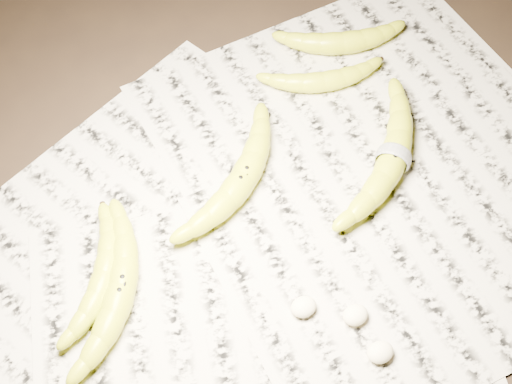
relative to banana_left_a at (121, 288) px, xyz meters
name	(u,v)px	position (x,y,z in m)	size (l,w,h in m)	color
ground	(276,208)	(0.23, 0.03, -0.03)	(3.00, 3.00, 0.00)	black
newspaper_patch	(296,227)	(0.24, -0.01, -0.02)	(0.90, 0.70, 0.01)	beige
banana_left_a	(121,288)	(0.00, 0.00, 0.00)	(0.22, 0.06, 0.04)	yellow
banana_left_b	(104,274)	(-0.01, 0.03, 0.00)	(0.17, 0.05, 0.03)	yellow
banana_center	(242,178)	(0.21, 0.08, 0.00)	(0.22, 0.06, 0.04)	yellow
banana_taped	(394,157)	(0.41, 0.01, 0.00)	(0.24, 0.06, 0.04)	yellow
banana_upper_a	(323,80)	(0.39, 0.18, 0.00)	(0.16, 0.05, 0.03)	yellow
banana_upper_b	(342,41)	(0.46, 0.24, 0.00)	(0.18, 0.06, 0.04)	yellow
measuring_tape	(394,157)	(0.41, 0.01, 0.00)	(0.05, 0.05, 0.00)	white
flesh_chunk_a	(304,305)	(0.19, -0.12, -0.01)	(0.03, 0.03, 0.02)	#F4E5BD
flesh_chunk_b	(381,351)	(0.25, -0.21, -0.01)	(0.03, 0.03, 0.02)	#F4E5BD
flesh_chunk_c	(356,314)	(0.24, -0.16, -0.01)	(0.03, 0.03, 0.02)	#F4E5BD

